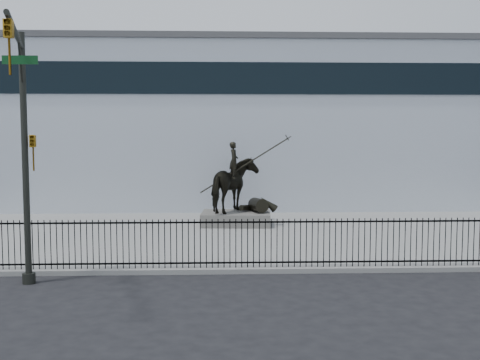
{
  "coord_description": "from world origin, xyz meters",
  "views": [
    {
      "loc": [
        -1.6,
        -15.6,
        4.26
      ],
      "look_at": [
        -0.8,
        6.0,
        2.44
      ],
      "focal_mm": 42.0,
      "sensor_mm": 36.0,
      "label": 1
    }
  ],
  "objects": [
    {
      "name": "picket_fence",
      "position": [
        0.0,
        1.25,
        0.9
      ],
      "size": [
        22.1,
        0.1,
        1.5
      ],
      "color": "black",
      "rests_on": "plaza"
    },
    {
      "name": "plaza",
      "position": [
        0.0,
        7.0,
        0.07
      ],
      "size": [
        30.0,
        12.0,
        0.15
      ],
      "primitive_type": "cube",
      "color": "gray",
      "rests_on": "ground"
    },
    {
      "name": "statue_plinth",
      "position": [
        -0.85,
        9.24,
        0.43
      ],
      "size": [
        3.17,
        2.29,
        0.57
      ],
      "primitive_type": "cube",
      "rotation": [
        0.0,
        0.0,
        -0.07
      ],
      "color": "#54534D",
      "rests_on": "plaza"
    },
    {
      "name": "building",
      "position": [
        0.0,
        20.0,
        4.5
      ],
      "size": [
        44.0,
        14.0,
        9.0
      ],
      "primitive_type": "cube",
      "color": "white",
      "rests_on": "ground"
    },
    {
      "name": "ground",
      "position": [
        0.0,
        0.0,
        0.0
      ],
      "size": [
        120.0,
        120.0,
        0.0
      ],
      "primitive_type": "plane",
      "color": "black",
      "rests_on": "ground"
    },
    {
      "name": "traffic_signal_left",
      "position": [
        -6.75,
        -0.62,
        4.03
      ],
      "size": [
        1.52,
        4.84,
        7.0
      ],
      "color": "black",
      "rests_on": "ground"
    },
    {
      "name": "equestrian_statue",
      "position": [
        -0.8,
        9.24,
        1.91
      ],
      "size": [
        3.89,
        2.53,
        3.3
      ],
      "rotation": [
        0.0,
        0.0,
        -0.07
      ],
      "color": "black",
      "rests_on": "statue_plinth"
    }
  ]
}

